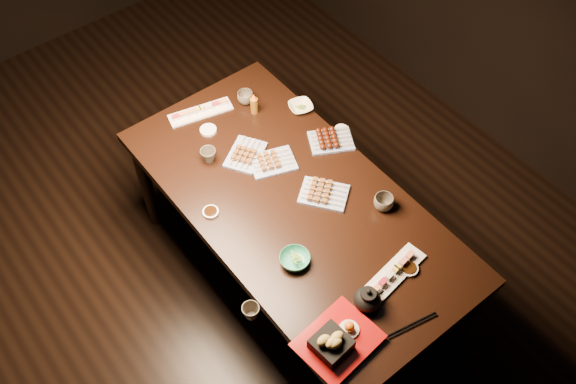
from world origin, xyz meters
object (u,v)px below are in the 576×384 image
object	(u,v)px
sushi_platter_near	(393,273)
teacup_mid_right	(383,203)
yakitori_plate_left	(245,152)
teapot	(367,298)
teacup_far_left	(208,155)
edamame_bowl_cream	(301,107)
edamame_bowl_green	(295,260)
yakitori_plate_right	(324,191)
teacup_near_left	(251,312)
tempura_tray	(339,337)
condiment_bottle	(254,103)
teacup_far_right	(245,98)
yakitori_plate_center	(272,160)
sushi_platter_far	(200,110)
dining_table	(294,244)

from	to	relation	value
sushi_platter_near	teacup_mid_right	world-z (taller)	teacup_mid_right
yakitori_plate_left	teapot	distance (m)	0.99
sushi_platter_near	teacup_far_left	xyz separation A→B (m)	(-0.26, 1.04, 0.01)
teacup_far_left	edamame_bowl_cream	bearing A→B (deg)	-0.31
edamame_bowl_green	teacup_mid_right	world-z (taller)	teacup_mid_right
sushi_platter_near	teacup_mid_right	bearing A→B (deg)	45.24
yakitori_plate_right	teacup_mid_right	xyz separation A→B (m)	(0.17, -0.23, 0.01)
teacup_near_left	teacup_mid_right	size ratio (longest dim) A/B	0.81
tempura_tray	teacup_far_left	distance (m)	1.13
sushi_platter_near	condiment_bottle	size ratio (longest dim) A/B	2.86
edamame_bowl_green	tempura_tray	size ratio (longest dim) A/B	0.43
condiment_bottle	teacup_far_left	bearing A→B (deg)	-160.88
edamame_bowl_cream	teacup_mid_right	bearing A→B (deg)	-98.00
yakitori_plate_right	teacup_mid_right	size ratio (longest dim) A/B	2.37
teacup_far_left	teacup_far_right	world-z (taller)	teacup_far_left
sushi_platter_near	tempura_tray	distance (m)	0.40
teacup_near_left	teacup_far_left	bearing A→B (deg)	67.48
yakitori_plate_center	teacup_far_right	distance (m)	0.45
edamame_bowl_cream	tempura_tray	size ratio (longest dim) A/B	0.39
edamame_bowl_cream	teacup_near_left	world-z (taller)	teacup_near_left
yakitori_plate_left	teacup_far_right	bearing A→B (deg)	21.85
teacup_near_left	yakitori_plate_center	bearing A→B (deg)	46.49
teacup_mid_right	teacup_near_left	bearing A→B (deg)	-175.10
yakitori_plate_right	teapot	size ratio (longest dim) A/B	1.62
teacup_mid_right	condiment_bottle	world-z (taller)	condiment_bottle
yakitori_plate_center	teacup_mid_right	xyz separation A→B (m)	(0.24, -0.53, 0.01)
teacup_mid_right	edamame_bowl_green	bearing A→B (deg)	177.61
teacup_far_right	sushi_platter_far	bearing A→B (deg)	160.69
teapot	condiment_bottle	xyz separation A→B (m)	(0.30, 1.20, 0.00)
edamame_bowl_cream	teapot	distance (m)	1.18
dining_table	yakitori_plate_left	size ratio (longest dim) A/B	8.33
yakitori_plate_center	condiment_bottle	distance (m)	0.37
yakitori_plate_center	condiment_bottle	world-z (taller)	condiment_bottle
sushi_platter_near	teacup_far_right	size ratio (longest dim) A/B	4.14
teacup_near_left	teapot	bearing A→B (deg)	-32.00
edamame_bowl_green	teacup_near_left	bearing A→B (deg)	-163.32
edamame_bowl_green	condiment_bottle	bearing A→B (deg)	64.35
teacup_far_right	teapot	distance (m)	1.32
tempura_tray	condiment_bottle	size ratio (longest dim) A/B	2.52
sushi_platter_near	tempura_tray	bearing A→B (deg)	-174.96
teacup_far_right	yakitori_plate_left	bearing A→B (deg)	-126.10
yakitori_plate_left	teacup_far_left	distance (m)	0.18
dining_table	teacup_far_right	bearing A→B (deg)	90.51
yakitori_plate_center	teacup_far_right	bearing A→B (deg)	90.99
edamame_bowl_cream	yakitori_plate_center	bearing A→B (deg)	-149.01
sushi_platter_far	tempura_tray	bearing A→B (deg)	92.55
dining_table	edamame_bowl_green	size ratio (longest dim) A/B	13.34
yakitori_plate_center	condiment_bottle	bearing A→B (deg)	87.42
yakitori_plate_center	teacup_far_right	size ratio (longest dim) A/B	2.53
teacup_mid_right	yakitori_plate_center	bearing A→B (deg)	114.44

